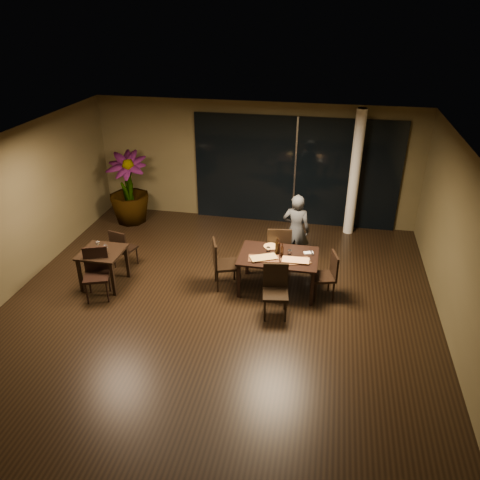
# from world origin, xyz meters

# --- Properties ---
(ground) EXTENTS (8.00, 8.00, 0.00)m
(ground) POSITION_xyz_m (0.00, 0.00, 0.00)
(ground) COLOR black
(ground) RESTS_ON ground
(wall_back) EXTENTS (8.00, 0.10, 3.00)m
(wall_back) POSITION_xyz_m (0.00, 4.05, 1.50)
(wall_back) COLOR #4E4529
(wall_back) RESTS_ON ground
(wall_front) EXTENTS (8.00, 0.10, 3.00)m
(wall_front) POSITION_xyz_m (0.00, -4.05, 1.50)
(wall_front) COLOR #4E4529
(wall_front) RESTS_ON ground
(wall_left) EXTENTS (0.10, 8.00, 3.00)m
(wall_left) POSITION_xyz_m (-4.05, 0.00, 1.50)
(wall_left) COLOR #4E4529
(wall_left) RESTS_ON ground
(wall_right) EXTENTS (0.10, 8.00, 3.00)m
(wall_right) POSITION_xyz_m (4.05, 0.00, 1.50)
(wall_right) COLOR #4E4529
(wall_right) RESTS_ON ground
(ceiling) EXTENTS (8.00, 8.00, 0.04)m
(ceiling) POSITION_xyz_m (0.00, 0.00, 3.02)
(ceiling) COLOR silver
(ceiling) RESTS_ON wall_back
(window_panel) EXTENTS (5.00, 0.06, 2.70)m
(window_panel) POSITION_xyz_m (1.00, 3.96, 1.35)
(window_panel) COLOR black
(window_panel) RESTS_ON ground
(column) EXTENTS (0.24, 0.24, 3.00)m
(column) POSITION_xyz_m (2.40, 3.65, 1.50)
(column) COLOR white
(column) RESTS_ON ground
(main_table) EXTENTS (1.50, 1.00, 0.75)m
(main_table) POSITION_xyz_m (1.00, 0.80, 0.68)
(main_table) COLOR black
(main_table) RESTS_ON ground
(side_table) EXTENTS (0.80, 0.80, 0.75)m
(side_table) POSITION_xyz_m (-2.40, 0.30, 0.62)
(side_table) COLOR black
(side_table) RESTS_ON ground
(chair_main_far) EXTENTS (0.55, 0.55, 1.05)m
(chair_main_far) POSITION_xyz_m (0.93, 1.44, 0.59)
(chair_main_far) COLOR black
(chair_main_far) RESTS_ON ground
(chair_main_near) EXTENTS (0.51, 0.51, 0.97)m
(chair_main_near) POSITION_xyz_m (1.05, -0.01, 0.54)
(chair_main_near) COLOR black
(chair_main_near) RESTS_ON ground
(chair_main_left) EXTENTS (0.60, 0.60, 1.01)m
(chair_main_left) POSITION_xyz_m (-0.10, 0.67, 0.57)
(chair_main_left) COLOR black
(chair_main_left) RESTS_ON ground
(chair_main_right) EXTENTS (0.53, 0.53, 0.92)m
(chair_main_right) POSITION_xyz_m (1.95, 0.71, 0.52)
(chair_main_right) COLOR black
(chair_main_right) RESTS_ON ground
(chair_side_far) EXTENTS (0.50, 0.50, 0.89)m
(chair_side_far) POSITION_xyz_m (-2.31, 0.97, 0.50)
(chair_side_far) COLOR black
(chair_side_far) RESTS_ON ground
(chair_side_near) EXTENTS (0.58, 0.58, 0.98)m
(chair_side_near) POSITION_xyz_m (-2.35, -0.09, 0.55)
(chair_side_near) COLOR black
(chair_side_near) RESTS_ON ground
(diner) EXTENTS (0.57, 0.42, 1.59)m
(diner) POSITION_xyz_m (1.24, 1.88, 0.79)
(diner) COLOR #313337
(diner) RESTS_ON ground
(potted_plant) EXTENTS (1.13, 1.13, 1.80)m
(potted_plant) POSITION_xyz_m (-3.07, 3.21, 0.90)
(potted_plant) COLOR #1A501B
(potted_plant) RESTS_ON ground
(pizza_board_left) EXTENTS (0.61, 0.37, 0.01)m
(pizza_board_left) POSITION_xyz_m (0.74, 0.61, 0.76)
(pizza_board_left) COLOR #472716
(pizza_board_left) RESTS_ON main_table
(pizza_board_right) EXTENTS (0.60, 0.44, 0.01)m
(pizza_board_right) POSITION_xyz_m (1.34, 0.63, 0.76)
(pizza_board_right) COLOR #432715
(pizza_board_right) RESTS_ON main_table
(oblong_pizza_left) EXTENTS (0.53, 0.41, 0.02)m
(oblong_pizza_left) POSITION_xyz_m (0.74, 0.61, 0.77)
(oblong_pizza_left) COLOR maroon
(oblong_pizza_left) RESTS_ON pizza_board_left
(oblong_pizza_right) EXTENTS (0.49, 0.24, 0.02)m
(oblong_pizza_right) POSITION_xyz_m (1.34, 0.63, 0.77)
(oblong_pizza_right) COLOR maroon
(oblong_pizza_right) RESTS_ON pizza_board_right
(round_pizza) EXTENTS (0.28, 0.28, 0.01)m
(round_pizza) POSITION_xyz_m (0.81, 1.11, 0.76)
(round_pizza) COLOR #BC3B14
(round_pizza) RESTS_ON main_table
(bottle_a) EXTENTS (0.07, 0.07, 0.33)m
(bottle_a) POSITION_xyz_m (0.96, 0.85, 0.92)
(bottle_a) COLOR black
(bottle_a) RESTS_ON main_table
(bottle_b) EXTENTS (0.06, 0.06, 0.26)m
(bottle_b) POSITION_xyz_m (1.06, 0.79, 0.88)
(bottle_b) COLOR black
(bottle_b) RESTS_ON main_table
(bottle_c) EXTENTS (0.06, 0.06, 0.29)m
(bottle_c) POSITION_xyz_m (0.98, 0.88, 0.90)
(bottle_c) COLOR black
(bottle_c) RESTS_ON main_table
(tumbler_left) EXTENTS (0.08, 0.08, 0.09)m
(tumbler_left) POSITION_xyz_m (0.78, 0.92, 0.80)
(tumbler_left) COLOR white
(tumbler_left) RESTS_ON main_table
(tumbler_right) EXTENTS (0.08, 0.08, 0.09)m
(tumbler_right) POSITION_xyz_m (1.20, 0.88, 0.80)
(tumbler_right) COLOR white
(tumbler_right) RESTS_ON main_table
(napkin_near) EXTENTS (0.19, 0.13, 0.01)m
(napkin_near) POSITION_xyz_m (1.51, 0.72, 0.76)
(napkin_near) COLOR white
(napkin_near) RESTS_ON main_table
(napkin_far) EXTENTS (0.20, 0.16, 0.01)m
(napkin_far) POSITION_xyz_m (1.56, 1.00, 0.76)
(napkin_far) COLOR white
(napkin_far) RESTS_ON main_table
(wine_glass_a) EXTENTS (0.08, 0.08, 0.17)m
(wine_glass_a) POSITION_xyz_m (-2.50, 0.36, 0.84)
(wine_glass_a) COLOR white
(wine_glass_a) RESTS_ON side_table
(wine_glass_b) EXTENTS (0.09, 0.09, 0.19)m
(wine_glass_b) POSITION_xyz_m (-2.27, 0.23, 0.85)
(wine_glass_b) COLOR white
(wine_glass_b) RESTS_ON side_table
(side_napkin) EXTENTS (0.19, 0.14, 0.01)m
(side_napkin) POSITION_xyz_m (-2.35, 0.12, 0.76)
(side_napkin) COLOR silver
(side_napkin) RESTS_ON side_table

